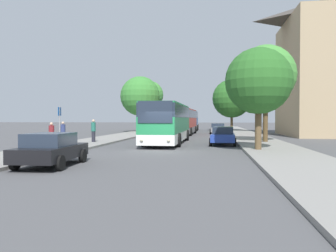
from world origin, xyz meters
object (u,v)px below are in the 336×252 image
Objects in this scene: bus_middle at (183,121)px; tree_left_near at (140,96)px; parked_car_right_near at (223,135)px; parked_car_left_curb at (51,149)px; parked_car_right_far at (218,128)px; bus_rear at (190,120)px; pedestrian_waiting_near at (63,132)px; pedestrian_walking_back at (93,131)px; tree_left_far at (149,95)px; tree_right_mid at (259,81)px; tree_right_near at (266,75)px; pedestrian_waiting_far at (52,134)px; tree_right_far at (232,98)px; bus_front at (168,122)px; bus_stop_sign at (60,121)px.

tree_left_near is (-6.79, 5.12, 3.59)m from bus_middle.
tree_left_near is (-11.31, 21.14, 4.58)m from parked_car_right_near.
parked_car_left_curb is 0.88× the size of parked_car_right_far.
bus_rear reaches higher than pedestrian_waiting_near.
bus_rear is at bearing -168.66° from pedestrian_walking_back.
tree_left_far is 38.03m from tree_right_mid.
bus_middle is 2.45× the size of parked_car_right_far.
bus_rear reaches higher than pedestrian_walking_back.
tree_right_near reaches higher than bus_middle.
bus_rear is 43.29m from parked_car_left_curb.
pedestrian_waiting_near reaches higher than parked_car_right_near.
parked_car_right_far is at bearing -144.09° from pedestrian_waiting_far.
pedestrian_waiting_near is 23.49m from tree_left_near.
tree_left_far is at bearing 118.15° from tree_right_near.
bus_front is at bearing -103.94° from tree_right_far.
pedestrian_waiting_near is 0.27× the size of tree_right_mid.
tree_right_near is at bearing -61.85° from tree_left_far.
pedestrian_waiting_near is at bearing 110.03° from bus_stop_sign.
pedestrian_waiting_near is at bearing -104.42° from bus_rear.
tree_left_near is at bearing -87.35° from tree_left_far.
tree_right_near is (8.11, -28.74, 3.86)m from bus_rear.
bus_front is at bearing -76.06° from tree_left_far.
bus_stop_sign is at bearing -125.74° from pedestrian_waiting_far.
tree_right_near reaches higher than pedestrian_walking_back.
bus_front is 1.40× the size of tree_left_far.
parked_car_right_near is 0.55× the size of tree_right_far.
parked_car_left_curb is 0.50× the size of tree_right_far.
parked_car_right_far is 1.70× the size of bus_stop_sign.
tree_right_far reaches higher than parked_car_left_curb.
tree_right_near reaches higher than bus_rear.
tree_left_far is at bearing -178.84° from bus_rear.
bus_middle reaches higher than pedestrian_waiting_near.
pedestrian_waiting_near is 0.20× the size of tree_right_far.
tree_left_far is at bearing 118.45° from bus_middle.
bus_front is 18.17m from parked_car_right_far.
tree_left_near is at bearing -13.87° from parked_car_right_far.
bus_rear is 35.34m from bus_stop_sign.
bus_front is at bearing 124.01° from pedestrian_walking_back.
bus_middle is 2.77× the size of parked_car_left_curb.
parked_car_right_far is at bearing 63.47° from bus_stop_sign.
tree_left_far is (-7.28, 29.33, 4.41)m from bus_front.
parked_car_right_far is at bearing 76.73° from bus_front.
parked_car_right_near is 32.91m from tree_left_far.
pedestrian_waiting_far is at bearing -155.47° from tree_right_near.
pedestrian_walking_back is at bearing 149.90° from pedestrian_waiting_near.
tree_left_near is at bearing -153.11° from tree_right_far.
parked_car_right_far is at bearing -45.24° from tree_left_far.
bus_middle reaches higher than parked_car_right_far.
tree_right_far is at bearing -9.11° from tree_left_far.
parked_car_left_curb is 43.40m from tree_left_far.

